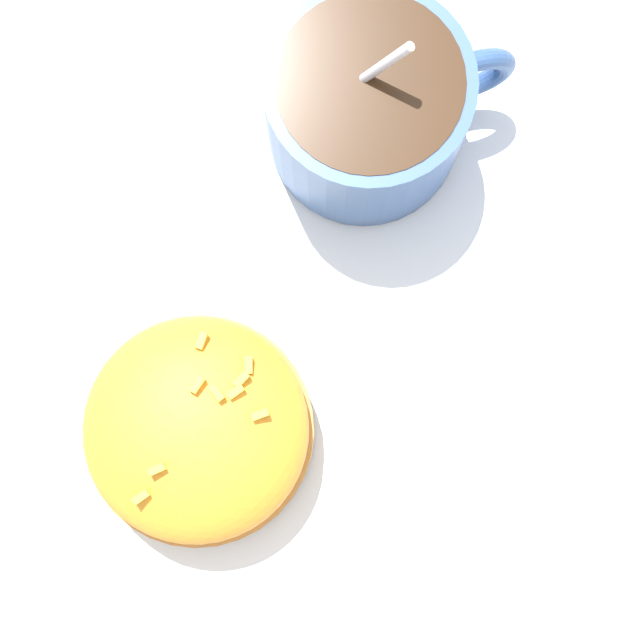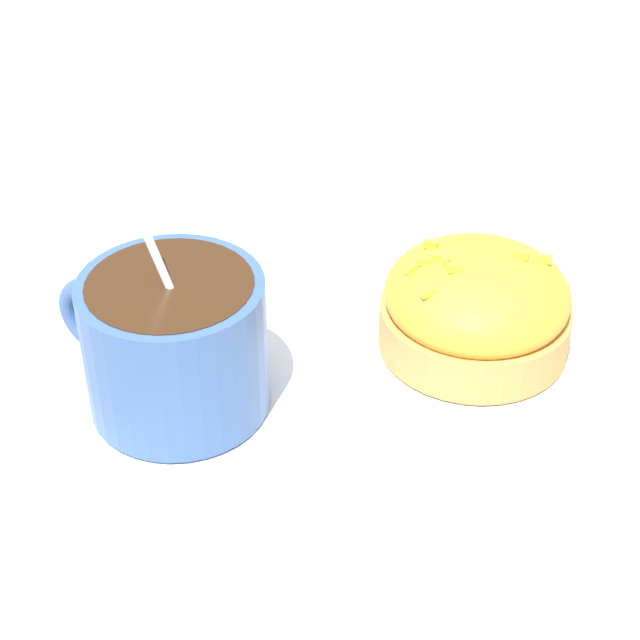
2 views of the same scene
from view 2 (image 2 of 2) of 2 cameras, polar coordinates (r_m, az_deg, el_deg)
name	(u,v)px [view 2 (image 2 of 2)]	position (r m, az deg, el deg)	size (l,w,h in m)	color
ground_plane	(333,369)	(0.55, 0.68, -2.62)	(3.00, 3.00, 0.00)	#B2B2B7
paper_napkin	(333,367)	(0.55, 0.69, -2.50)	(0.27, 0.28, 0.00)	white
coffee_cup	(175,343)	(0.51, -7.75, -1.25)	(0.09, 0.10, 0.10)	#335184
frosted_pastry	(476,306)	(0.56, 8.31, 0.75)	(0.10, 0.10, 0.06)	#C18442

